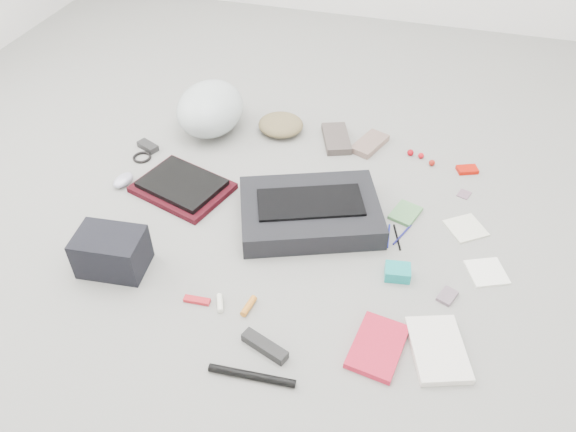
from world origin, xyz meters
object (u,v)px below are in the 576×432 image
(bike_helmet, at_px, (210,109))
(camera_bag, at_px, (112,252))
(accordion_wallet, at_px, (398,272))
(messenger_bag, at_px, (310,212))
(book_red, at_px, (378,347))
(laptop, at_px, (182,183))

(bike_helmet, relative_size, camera_bag, 1.62)
(camera_bag, relative_size, accordion_wallet, 2.64)
(messenger_bag, height_order, camera_bag, camera_bag)
(messenger_bag, xyz_separation_m, accordion_wallet, (0.36, -0.19, -0.02))
(bike_helmet, height_order, accordion_wallet, bike_helmet)
(messenger_bag, height_order, book_red, messenger_bag)
(book_red, bearing_deg, accordion_wallet, 95.64)
(bike_helmet, bearing_deg, camera_bag, -91.78)
(laptop, height_order, accordion_wallet, laptop)
(bike_helmet, height_order, book_red, bike_helmet)
(messenger_bag, bearing_deg, bike_helmet, 119.66)
(laptop, relative_size, bike_helmet, 0.84)
(messenger_bag, distance_m, bike_helmet, 0.77)
(laptop, height_order, camera_bag, camera_bag)
(bike_helmet, bearing_deg, messenger_bag, -40.89)
(laptop, bearing_deg, messenger_bag, 13.99)
(messenger_bag, relative_size, camera_bag, 2.28)
(book_red, xyz_separation_m, accordion_wallet, (0.02, 0.31, 0.01))
(laptop, distance_m, camera_bag, 0.46)
(camera_bag, xyz_separation_m, book_red, (0.94, -0.08, -0.06))
(accordion_wallet, bearing_deg, laptop, 157.29)
(camera_bag, bearing_deg, bike_helmet, 84.33)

